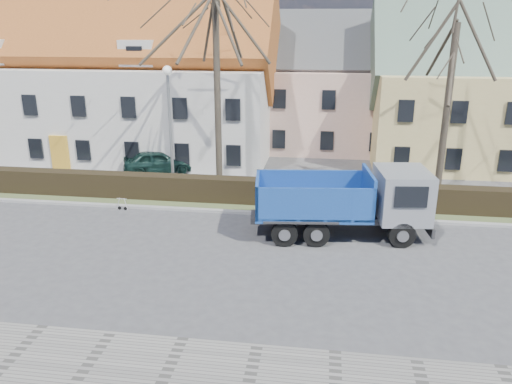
% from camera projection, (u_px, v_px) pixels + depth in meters
% --- Properties ---
extents(ground, '(120.00, 120.00, 0.00)m').
position_uv_depth(ground, '(224.00, 253.00, 20.40)').
color(ground, '#464649').
extents(curb_far, '(80.00, 0.30, 0.12)m').
position_uv_depth(curb_far, '(243.00, 212.00, 24.70)').
color(curb_far, gray).
rests_on(curb_far, ground).
extents(grass_strip, '(80.00, 3.00, 0.10)m').
position_uv_depth(grass_strip, '(248.00, 202.00, 26.21)').
color(grass_strip, '#4A5932').
rests_on(grass_strip, ground).
extents(hedge, '(60.00, 0.90, 1.30)m').
position_uv_depth(hedge, '(247.00, 192.00, 25.83)').
color(hedge, black).
rests_on(hedge, ground).
extents(building_white, '(26.80, 10.80, 9.50)m').
position_uv_depth(building_white, '(90.00, 86.00, 35.66)').
color(building_white, silver).
rests_on(building_white, ground).
extents(building_pink, '(10.80, 8.80, 8.00)m').
position_uv_depth(building_pink, '(329.00, 94.00, 37.38)').
color(building_pink, '#D2A694').
rests_on(building_pink, ground).
extents(building_yellow, '(18.80, 10.80, 8.50)m').
position_uv_depth(building_yellow, '(512.00, 99.00, 32.88)').
color(building_yellow, '#D2BB73').
rests_on(building_yellow, ground).
extents(tree_1, '(9.20, 9.20, 12.65)m').
position_uv_depth(tree_1, '(217.00, 75.00, 26.65)').
color(tree_1, '#352E25').
rests_on(tree_1, ground).
extents(tree_2, '(8.00, 8.00, 11.00)m').
position_uv_depth(tree_2, '(449.00, 95.00, 25.31)').
color(tree_2, '#352E25').
rests_on(tree_2, ground).
extents(dump_truck, '(8.08, 3.77, 3.12)m').
position_uv_depth(dump_truck, '(335.00, 202.00, 21.65)').
color(dump_truck, navy).
rests_on(dump_truck, ground).
extents(streetlight, '(0.55, 0.55, 7.00)m').
position_uv_depth(streetlight, '(171.00, 132.00, 26.43)').
color(streetlight, gray).
rests_on(streetlight, ground).
extents(cart_frame, '(0.79, 0.51, 0.69)m').
position_uv_depth(cart_frame, '(118.00, 203.00, 25.13)').
color(cart_frame, silver).
rests_on(cart_frame, ground).
extents(parked_car_a, '(4.64, 3.17, 1.47)m').
position_uv_depth(parked_car_a, '(158.00, 161.00, 31.36)').
color(parked_car_a, '#122B26').
rests_on(parked_car_a, ground).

